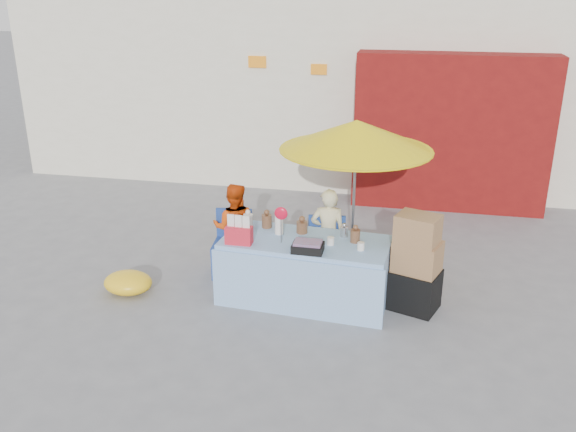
% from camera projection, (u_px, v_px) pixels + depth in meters
% --- Properties ---
extents(ground, '(80.00, 80.00, 0.00)m').
position_uv_depth(ground, '(264.00, 311.00, 7.23)').
color(ground, slate).
rests_on(ground, ground).
extents(backdrop, '(14.00, 8.00, 7.80)m').
position_uv_depth(backdrop, '(371.00, 11.00, 12.89)').
color(backdrop, silver).
rests_on(backdrop, ground).
extents(market_table, '(2.09, 1.09, 1.23)m').
position_uv_depth(market_table, '(305.00, 269.00, 7.38)').
color(market_table, '#98C1F3').
rests_on(market_table, ground).
extents(chair_left, '(0.53, 0.52, 0.85)m').
position_uv_depth(chair_left, '(232.00, 256.00, 8.08)').
color(chair_left, navy).
rests_on(chair_left, ground).
extents(chair_right, '(0.53, 0.52, 0.85)m').
position_uv_depth(chair_right, '(326.00, 264.00, 7.84)').
color(chair_right, navy).
rests_on(chair_right, ground).
extents(vendor_orange, '(0.64, 0.52, 1.22)m').
position_uv_depth(vendor_orange, '(235.00, 228.00, 8.08)').
color(vendor_orange, '#D5430B').
rests_on(vendor_orange, ground).
extents(vendor_beige, '(0.48, 0.34, 1.23)m').
position_uv_depth(vendor_beige, '(328.00, 234.00, 7.84)').
color(vendor_beige, beige).
rests_on(vendor_beige, ground).
extents(umbrella, '(1.90, 1.90, 2.09)m').
position_uv_depth(umbrella, '(356.00, 136.00, 7.46)').
color(umbrella, gray).
rests_on(umbrella, ground).
extents(box_stack, '(0.65, 0.59, 1.19)m').
position_uv_depth(box_stack, '(416.00, 266.00, 7.11)').
color(box_stack, black).
rests_on(box_stack, ground).
extents(tarp_bundle, '(0.75, 0.68, 0.28)m').
position_uv_depth(tarp_bundle, '(128.00, 283.00, 7.62)').
color(tarp_bundle, yellow).
rests_on(tarp_bundle, ground).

